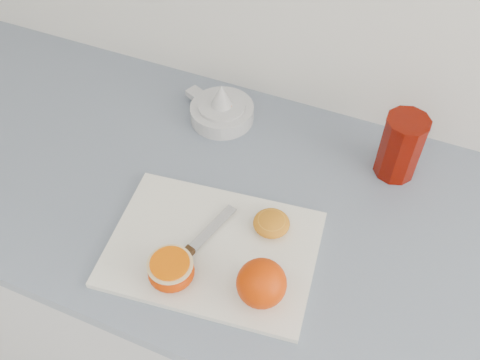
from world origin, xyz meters
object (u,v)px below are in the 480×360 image
(half_orange, at_px, (171,271))
(red_tumbler, at_px, (400,148))
(counter, at_px, (245,310))
(citrus_juicer, at_px, (221,110))
(cutting_board, at_px, (213,249))

(half_orange, bearing_deg, red_tumbler, 54.11)
(counter, xyz_separation_m, citrus_juicer, (-0.14, 0.19, 0.47))
(counter, relative_size, red_tumbler, 17.63)
(counter, relative_size, citrus_juicer, 14.01)
(counter, distance_m, cutting_board, 0.47)
(cutting_board, height_order, red_tumbler, red_tumbler)
(cutting_board, xyz_separation_m, half_orange, (-0.03, -0.08, 0.03))
(counter, relative_size, cutting_board, 6.67)
(half_orange, xyz_separation_m, citrus_juicer, (-0.09, 0.40, -0.01))
(counter, bearing_deg, citrus_juicer, 126.22)
(citrus_juicer, height_order, red_tumbler, red_tumbler)
(citrus_juicer, xyz_separation_m, red_tumbler, (0.37, -0.01, 0.04))
(cutting_board, height_order, citrus_juicer, citrus_juicer)
(red_tumbler, bearing_deg, half_orange, -125.89)
(half_orange, bearing_deg, citrus_juicer, 102.83)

